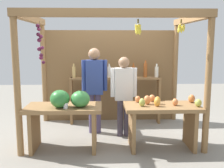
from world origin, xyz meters
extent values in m
plane|color=gray|center=(0.00, 0.00, 0.00)|extent=(12.00, 12.00, 0.00)
cylinder|color=olive|center=(-1.44, -0.91, 1.11)|extent=(0.10, 0.10, 2.21)
cylinder|color=olive|center=(1.44, -0.91, 1.11)|extent=(0.10, 0.10, 2.21)
cylinder|color=olive|center=(-1.44, 0.91, 1.11)|extent=(0.10, 0.10, 2.21)
cylinder|color=olive|center=(1.44, 0.91, 1.11)|extent=(0.10, 0.10, 2.21)
cube|color=olive|center=(0.00, -0.91, 2.15)|extent=(2.98, 0.12, 0.12)
cube|color=olive|center=(-1.44, 0.00, 2.15)|extent=(0.12, 1.92, 0.12)
cube|color=olive|center=(1.44, 0.00, 2.15)|extent=(0.12, 1.92, 0.12)
cube|color=brown|center=(0.00, 0.93, 1.00)|extent=(2.88, 0.04, 1.99)
cylinder|color=brown|center=(0.36, -0.86, 2.04)|extent=(0.02, 0.02, 0.06)
ellipsoid|color=yellow|center=(0.38, -0.86, 1.92)|extent=(0.04, 0.06, 0.15)
ellipsoid|color=yellow|center=(0.38, -0.83, 1.92)|extent=(0.07, 0.07, 0.16)
ellipsoid|color=yellow|center=(0.36, -0.82, 1.92)|extent=(0.07, 0.04, 0.15)
ellipsoid|color=yellow|center=(0.35, -0.84, 1.93)|extent=(0.07, 0.06, 0.16)
ellipsoid|color=yellow|center=(0.33, -0.86, 1.91)|extent=(0.04, 0.09, 0.15)
ellipsoid|color=yellow|center=(0.34, -0.88, 1.93)|extent=(0.07, 0.07, 0.16)
ellipsoid|color=yellow|center=(0.36, -0.90, 1.91)|extent=(0.08, 0.04, 0.15)
ellipsoid|color=yellow|center=(0.39, -0.88, 1.93)|extent=(0.07, 0.08, 0.16)
cylinder|color=brown|center=(1.01, -0.84, 2.04)|extent=(0.02, 0.02, 0.06)
ellipsoid|color=yellow|center=(1.05, -0.84, 1.95)|extent=(0.04, 0.05, 0.11)
ellipsoid|color=yellow|center=(1.03, -0.81, 1.93)|extent=(0.05, 0.05, 0.11)
ellipsoid|color=yellow|center=(1.00, -0.80, 1.96)|extent=(0.06, 0.04, 0.11)
ellipsoid|color=yellow|center=(0.98, -0.82, 1.92)|extent=(0.05, 0.07, 0.12)
ellipsoid|color=yellow|center=(0.98, -0.85, 1.94)|extent=(0.05, 0.06, 0.11)
ellipsoid|color=yellow|center=(1.01, -0.86, 1.92)|extent=(0.06, 0.04, 0.11)
ellipsoid|color=yellow|center=(1.04, -0.87, 1.94)|extent=(0.06, 0.06, 0.12)
cylinder|color=#4C422D|center=(-1.17, -0.48, 1.80)|extent=(0.01, 0.01, 0.55)
sphere|color=#47142D|center=(-1.20, -0.51, 1.99)|extent=(0.06, 0.06, 0.06)
sphere|color=#601E42|center=(-1.18, -0.48, 1.94)|extent=(0.06, 0.06, 0.06)
sphere|color=#47142D|center=(-1.19, -0.51, 1.86)|extent=(0.06, 0.06, 0.06)
sphere|color=#601E42|center=(-1.16, -0.48, 1.82)|extent=(0.07, 0.07, 0.07)
sphere|color=#511938|center=(-1.19, -0.49, 1.76)|extent=(0.07, 0.07, 0.07)
sphere|color=#601E42|center=(-1.14, -0.49, 1.64)|extent=(0.06, 0.06, 0.06)
sphere|color=#511938|center=(-1.19, -0.48, 1.62)|extent=(0.07, 0.07, 0.07)
sphere|color=#47142D|center=(-1.16, -0.50, 1.53)|extent=(0.06, 0.06, 0.06)
sphere|color=#601E42|center=(-1.17, -0.49, 1.48)|extent=(0.07, 0.07, 0.07)
sphere|color=#47142D|center=(-1.14, -0.46, 1.41)|extent=(0.06, 0.06, 0.06)
cube|color=olive|center=(-0.79, -0.68, 0.69)|extent=(1.21, 0.64, 0.06)
cube|color=olive|center=(-1.28, -0.68, 0.33)|extent=(0.06, 0.58, 0.66)
cube|color=olive|center=(-0.31, -0.68, 0.33)|extent=(0.06, 0.58, 0.66)
ellipsoid|color=#2D7533|center=(-0.83, -0.80, 0.86)|extent=(0.43, 0.43, 0.28)
ellipsoid|color=#38843D|center=(-0.52, -0.77, 0.85)|extent=(0.39, 0.39, 0.26)
cylinder|color=white|center=(-0.74, -0.86, 0.77)|extent=(0.07, 0.07, 0.09)
cube|color=olive|center=(0.79, -0.68, 0.69)|extent=(1.21, 0.64, 0.06)
cube|color=olive|center=(0.31, -0.68, 0.33)|extent=(0.06, 0.58, 0.66)
cube|color=olive|center=(1.28, -0.68, 0.33)|extent=(0.06, 0.58, 0.66)
ellipsoid|color=#E07F47|center=(0.56, -0.62, 0.80)|extent=(0.15, 0.15, 0.15)
ellipsoid|color=gold|center=(0.70, -0.77, 0.79)|extent=(0.12, 0.12, 0.13)
ellipsoid|color=#A8B24C|center=(0.46, -0.76, 0.79)|extent=(0.14, 0.14, 0.13)
ellipsoid|color=#E07F47|center=(1.00, -0.72, 0.78)|extent=(0.11, 0.11, 0.11)
ellipsoid|color=gold|center=(0.73, -0.61, 0.79)|extent=(0.13, 0.13, 0.13)
ellipsoid|color=#CC7038|center=(1.34, -0.52, 0.79)|extent=(0.11, 0.11, 0.14)
ellipsoid|color=#A8B24C|center=(1.34, -0.82, 0.79)|extent=(0.14, 0.14, 0.12)
ellipsoid|color=#E07F47|center=(0.43, -0.47, 0.78)|extent=(0.11, 0.11, 0.11)
ellipsoid|color=#E07F47|center=(0.68, -0.42, 0.78)|extent=(0.14, 0.14, 0.12)
cube|color=olive|center=(-0.83, 0.68, 0.50)|extent=(0.05, 0.20, 1.00)
cube|color=olive|center=(1.04, 0.68, 0.50)|extent=(0.05, 0.20, 1.00)
cube|color=olive|center=(0.10, 0.68, 0.98)|extent=(1.87, 0.22, 0.04)
cylinder|color=#D8B266|center=(-0.77, 0.68, 1.12)|extent=(0.07, 0.07, 0.23)
cylinder|color=#D8B266|center=(-0.77, 0.68, 1.26)|extent=(0.03, 0.03, 0.06)
cylinder|color=#338C4C|center=(-0.52, 0.68, 1.14)|extent=(0.07, 0.07, 0.28)
cylinder|color=#338C4C|center=(-0.52, 0.68, 1.31)|extent=(0.03, 0.03, 0.06)
cylinder|color=#994C1E|center=(-0.28, 0.68, 1.13)|extent=(0.06, 0.06, 0.25)
cylinder|color=#994C1E|center=(-0.28, 0.68, 1.28)|extent=(0.03, 0.03, 0.06)
cylinder|color=silver|center=(-0.03, 0.68, 1.11)|extent=(0.07, 0.07, 0.23)
cylinder|color=silver|center=(-0.03, 0.68, 1.26)|extent=(0.03, 0.03, 0.06)
cylinder|color=silver|center=(0.23, 0.68, 1.12)|extent=(0.07, 0.07, 0.24)
cylinder|color=silver|center=(0.23, 0.68, 1.27)|extent=(0.03, 0.03, 0.06)
cylinder|color=#994C1E|center=(0.49, 0.68, 1.12)|extent=(0.07, 0.07, 0.24)
cylinder|color=#994C1E|center=(0.49, 0.68, 1.27)|extent=(0.03, 0.03, 0.06)
cylinder|color=#994C1E|center=(0.74, 0.68, 1.15)|extent=(0.08, 0.08, 0.30)
cylinder|color=#994C1E|center=(0.74, 0.68, 1.33)|extent=(0.04, 0.04, 0.06)
cylinder|color=silver|center=(0.98, 0.68, 1.11)|extent=(0.08, 0.08, 0.22)
cylinder|color=silver|center=(0.98, 0.68, 1.25)|extent=(0.04, 0.04, 0.06)
cylinder|color=#4B4062|center=(-0.38, 0.09, 0.38)|extent=(0.11, 0.11, 0.76)
cylinder|color=#4B4062|center=(-0.26, 0.09, 0.38)|extent=(0.11, 0.11, 0.76)
cube|color=#2D428C|center=(-0.32, 0.09, 1.09)|extent=(0.32, 0.19, 0.64)
cylinder|color=#2D428C|center=(-0.52, 0.09, 1.12)|extent=(0.08, 0.08, 0.58)
cylinder|color=#2D428C|center=(-0.12, 0.09, 1.12)|extent=(0.08, 0.08, 0.58)
sphere|color=#997051|center=(-0.32, 0.09, 1.52)|extent=(0.22, 0.22, 0.22)
cylinder|color=#443E4F|center=(0.16, -0.11, 0.35)|extent=(0.11, 0.11, 0.69)
cylinder|color=#443E4F|center=(0.28, -0.11, 0.35)|extent=(0.11, 0.11, 0.69)
cube|color=white|center=(0.22, -0.11, 0.98)|extent=(0.32, 0.19, 0.58)
cylinder|color=white|center=(0.02, -0.11, 1.01)|extent=(0.08, 0.08, 0.53)
cylinder|color=white|center=(0.42, -0.11, 1.01)|extent=(0.08, 0.08, 0.53)
sphere|color=#997051|center=(0.22, -0.11, 1.37)|extent=(0.20, 0.20, 0.20)
camera|label=1|loc=(-0.17, -4.80, 1.73)|focal=41.98mm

